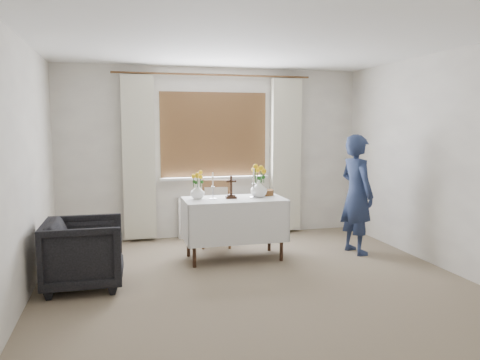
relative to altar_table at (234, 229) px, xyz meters
name	(u,v)px	position (x,y,z in m)	size (l,w,h in m)	color
ground	(264,292)	(0.01, -1.21, -0.38)	(5.00, 5.00, 0.00)	#7E6D57
altar_table	(234,229)	(0.00, 0.00, 0.00)	(1.24, 0.64, 0.76)	white
wooden_chair	(216,213)	(-0.09, 0.68, 0.07)	(0.42, 0.42, 0.91)	brown
armchair	(84,253)	(-1.74, -0.61, -0.02)	(0.76, 0.79, 0.72)	black
person	(357,194)	(1.60, -0.13, 0.39)	(0.56, 0.37, 1.54)	navy
radiator	(215,217)	(0.01, 1.21, -0.08)	(1.10, 0.10, 0.60)	white
wooden_cross	(231,187)	(-0.03, 0.01, 0.52)	(0.13, 0.10, 0.29)	black
candlestick_left	(213,186)	(-0.26, 0.00, 0.55)	(0.09, 0.09, 0.33)	silver
candlestick_right	(254,183)	(0.25, -0.02, 0.57)	(0.11, 0.11, 0.37)	silver
flower_vase_left	(197,192)	(-0.44, 0.08, 0.47)	(0.17, 0.17, 0.18)	white
flower_vase_right	(259,189)	(0.33, 0.02, 0.49)	(0.21, 0.21, 0.22)	white
wicker_basket	(266,192)	(0.47, 0.15, 0.42)	(0.19, 0.19, 0.07)	brown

